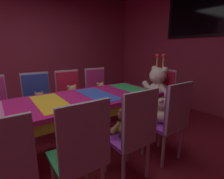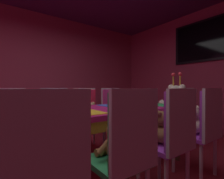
# 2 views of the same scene
# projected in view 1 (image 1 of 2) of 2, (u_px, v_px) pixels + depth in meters

# --- Properties ---
(ground_plane) EXTENTS (7.90, 7.90, 0.00)m
(ground_plane) POSITION_uv_depth(u_px,v_px,m) (56.00, 159.00, 2.10)
(ground_plane) COLOR maroon
(wall_back) EXTENTS (5.20, 0.12, 2.80)m
(wall_back) POSITION_uv_depth(u_px,v_px,m) (202.00, 46.00, 3.56)
(wall_back) COLOR #99334C
(wall_back) RESTS_ON ground_plane
(wall_left) EXTENTS (0.12, 6.40, 2.80)m
(wall_left) POSITION_uv_depth(u_px,v_px,m) (16.00, 46.00, 3.84)
(wall_left) COLOR #99334C
(wall_left) RESTS_ON ground_plane
(banquet_table) EXTENTS (0.90, 2.90, 0.75)m
(banquet_table) POSITION_uv_depth(u_px,v_px,m) (51.00, 110.00, 1.95)
(banquet_table) COLOR #C61E72
(banquet_table) RESTS_ON ground_plane
(chair_left_2) EXTENTS (0.42, 0.41, 0.98)m
(chair_left_2) POSITION_uv_depth(u_px,v_px,m) (38.00, 98.00, 2.64)
(chair_left_2) COLOR #2D47B2
(chair_left_2) RESTS_ON ground_plane
(teddy_left_2) EXTENTS (0.21, 0.27, 0.26)m
(teddy_left_2) POSITION_uv_depth(u_px,v_px,m) (40.00, 102.00, 2.53)
(teddy_left_2) COLOR #9E7247
(teddy_left_2) RESTS_ON chair_left_2
(chair_left_3) EXTENTS (0.42, 0.41, 0.98)m
(chair_left_3) POSITION_uv_depth(u_px,v_px,m) (69.00, 93.00, 2.92)
(chair_left_3) COLOR red
(chair_left_3) RESTS_ON ground_plane
(teddy_left_3) EXTENTS (0.25, 0.32, 0.30)m
(teddy_left_3) POSITION_uv_depth(u_px,v_px,m) (73.00, 95.00, 2.80)
(teddy_left_3) COLOR tan
(teddy_left_3) RESTS_ON chair_left_3
(chair_left_4) EXTENTS (0.42, 0.41, 0.98)m
(chair_left_4) POSITION_uv_depth(u_px,v_px,m) (97.00, 89.00, 3.25)
(chair_left_4) COLOR #CC338C
(chair_left_4) RESTS_ON ground_plane
(teddy_left_4) EXTENTS (0.23, 0.30, 0.28)m
(teddy_left_4) POSITION_uv_depth(u_px,v_px,m) (101.00, 91.00, 3.14)
(teddy_left_4) COLOR tan
(teddy_left_4) RESTS_ON chair_left_4
(chair_right_2) EXTENTS (0.42, 0.41, 0.98)m
(chair_right_2) POSITION_uv_depth(u_px,v_px,m) (82.00, 148.00, 1.29)
(chair_right_2) COLOR #268C4C
(chair_right_2) RESTS_ON ground_plane
(teddy_right_2) EXTENTS (0.23, 0.30, 0.28)m
(teddy_right_2) POSITION_uv_depth(u_px,v_px,m) (74.00, 142.00, 1.41)
(teddy_right_2) COLOR brown
(teddy_right_2) RESTS_ON chair_right_2
(chair_right_3) EXTENTS (0.42, 0.41, 0.98)m
(chair_right_3) POSITION_uv_depth(u_px,v_px,m) (135.00, 129.00, 1.61)
(chair_right_3) COLOR purple
(chair_right_3) RESTS_ON ground_plane
(teddy_right_3) EXTENTS (0.26, 0.34, 0.32)m
(teddy_right_3) POSITION_uv_depth(u_px,v_px,m) (125.00, 123.00, 1.73)
(teddy_right_3) COLOR brown
(teddy_right_3) RESTS_ON chair_right_3
(chair_right_4) EXTENTS (0.42, 0.41, 0.98)m
(chair_right_4) POSITION_uv_depth(u_px,v_px,m) (172.00, 115.00, 1.94)
(chair_right_4) COLOR purple
(chair_right_4) RESTS_ON ground_plane
(teddy_right_4) EXTENTS (0.26, 0.34, 0.32)m
(teddy_right_4) POSITION_uv_depth(u_px,v_px,m) (162.00, 112.00, 2.05)
(teddy_right_4) COLOR beige
(teddy_right_4) RESTS_ON chair_right_4
(throne_chair) EXTENTS (0.41, 0.42, 0.98)m
(throne_chair) POSITION_uv_depth(u_px,v_px,m) (163.00, 91.00, 3.08)
(throne_chair) COLOR red
(throne_chair) RESTS_ON ground_plane
(king_teddy_bear) EXTENTS (0.63, 0.48, 0.80)m
(king_teddy_bear) POSITION_uv_depth(u_px,v_px,m) (157.00, 85.00, 2.96)
(king_teddy_bear) COLOR silver
(king_teddy_bear) RESTS_ON throne_chair
(wall_tv) EXTENTS (1.62, 0.06, 0.94)m
(wall_tv) POSITION_uv_depth(u_px,v_px,m) (204.00, 12.00, 3.36)
(wall_tv) COLOR black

